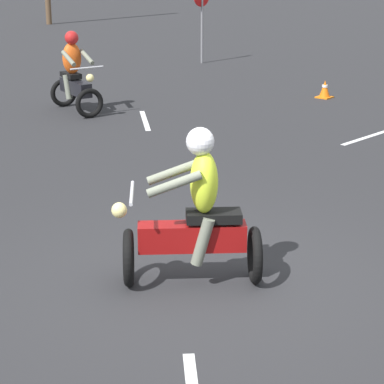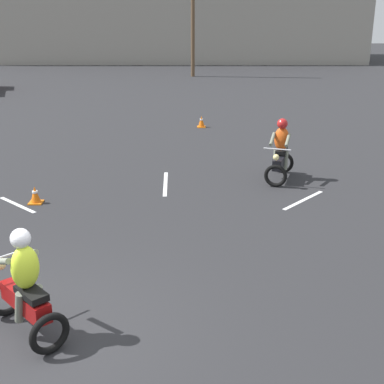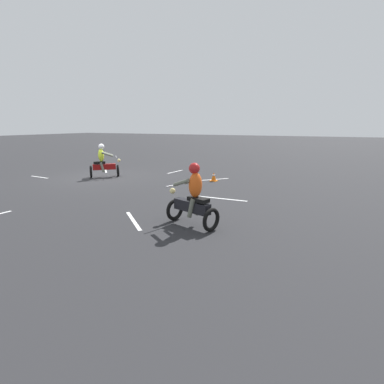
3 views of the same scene
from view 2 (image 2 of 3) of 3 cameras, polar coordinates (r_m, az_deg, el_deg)
ground_plane at (r=8.20m, az=-16.33°, el=-14.77°), size 120.00×120.00×0.00m
motorcycle_rider_foreground at (r=7.96m, az=-17.36°, el=-9.86°), size 1.40×1.43×1.66m
motorcycle_rider_background at (r=14.52m, az=9.44°, el=4.10°), size 1.02×1.55×1.66m
traffic_cone_near_right at (r=20.73m, az=1.03°, el=7.51°), size 0.32×0.32×0.45m
traffic_cone_mid_left at (r=13.25m, az=-16.36°, el=-0.32°), size 0.32×0.32×0.42m
lane_stripe_ne at (r=13.24m, az=11.82°, el=-0.85°), size 1.23×1.35×0.01m
lane_stripe_n at (r=14.16m, az=-2.83°, el=0.90°), size 0.16×1.99×0.01m
lane_stripe_nw at (r=13.33m, az=-18.11°, el=-1.29°), size 1.17×1.09×0.01m
utility_pole_far at (r=35.53m, az=0.12°, el=19.37°), size 0.24×0.24×8.91m
building_backdrop at (r=47.26m, az=-2.43°, el=17.86°), size 31.28×10.00×6.40m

